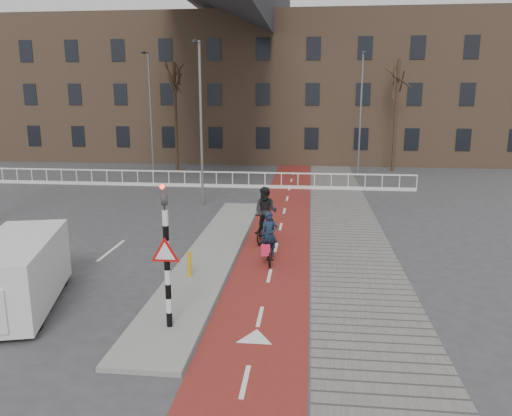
# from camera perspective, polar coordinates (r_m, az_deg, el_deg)

# --- Properties ---
(ground) EXTENTS (120.00, 120.00, 0.00)m
(ground) POSITION_cam_1_polar(r_m,az_deg,el_deg) (14.27, -5.24, -10.30)
(ground) COLOR #38383A
(ground) RESTS_ON ground
(bike_lane) EXTENTS (2.50, 60.00, 0.01)m
(bike_lane) POSITION_cam_1_polar(r_m,az_deg,el_deg) (23.55, 3.13, -0.90)
(bike_lane) COLOR maroon
(bike_lane) RESTS_ON ground
(sidewalk) EXTENTS (3.00, 60.00, 0.01)m
(sidewalk) POSITION_cam_1_polar(r_m,az_deg,el_deg) (23.58, 9.94, -1.06)
(sidewalk) COLOR slate
(sidewalk) RESTS_ON ground
(curb_island) EXTENTS (1.80, 16.00, 0.12)m
(curb_island) POSITION_cam_1_polar(r_m,az_deg,el_deg) (18.05, -4.93, -5.06)
(curb_island) COLOR gray
(curb_island) RESTS_ON ground
(traffic_signal) EXTENTS (0.80, 0.80, 3.68)m
(traffic_signal) POSITION_cam_1_polar(r_m,az_deg,el_deg) (11.87, -10.20, -5.05)
(traffic_signal) COLOR black
(traffic_signal) RESTS_ON curb_island
(bollard) EXTENTS (0.12, 0.12, 0.78)m
(bollard) POSITION_cam_1_polar(r_m,az_deg,el_deg) (15.54, -7.61, -6.38)
(bollard) COLOR #D49C0B
(bollard) RESTS_ON curb_island
(cyclist_near) EXTENTS (0.80, 1.72, 1.76)m
(cyclist_near) POSITION_cam_1_polar(r_m,az_deg,el_deg) (16.88, 1.51, -4.38)
(cyclist_near) COLOR black
(cyclist_near) RESTS_ON bike_lane
(cyclist_far) EXTENTS (1.07, 2.09, 2.14)m
(cyclist_far) POSITION_cam_1_polar(r_m,az_deg,el_deg) (19.25, 1.12, -1.28)
(cyclist_far) COLOR black
(cyclist_far) RESTS_ON bike_lane
(van) EXTENTS (2.83, 4.66, 1.87)m
(van) POSITION_cam_1_polar(r_m,az_deg,el_deg) (14.73, -25.52, -6.68)
(van) COLOR silver
(van) RESTS_ON ground
(railing) EXTENTS (28.00, 0.10, 0.99)m
(railing) POSITION_cam_1_polar(r_m,az_deg,el_deg) (31.27, -8.15, 2.99)
(railing) COLOR silver
(railing) RESTS_ON ground
(townhouse_row) EXTENTS (46.00, 10.00, 15.90)m
(townhouse_row) POSITION_cam_1_polar(r_m,az_deg,el_deg) (45.26, -1.08, 15.67)
(townhouse_row) COLOR #7F6047
(townhouse_row) RESTS_ON ground
(tree_mid) EXTENTS (0.23, 0.23, 7.85)m
(tree_mid) POSITION_cam_1_polar(r_m,az_deg,el_deg) (37.50, -9.15, 10.15)
(tree_mid) COLOR black
(tree_mid) RESTS_ON ground
(tree_right) EXTENTS (0.24, 0.24, 8.07)m
(tree_right) POSITION_cam_1_polar(r_m,az_deg,el_deg) (38.29, 15.68, 10.05)
(tree_right) COLOR black
(tree_right) RESTS_ON ground
(streetlight_near) EXTENTS (0.12, 0.12, 8.13)m
(streetlight_near) POSITION_cam_1_polar(r_m,az_deg,el_deg) (25.35, -6.29, 9.32)
(streetlight_near) COLOR slate
(streetlight_near) RESTS_ON ground
(streetlight_left) EXTENTS (0.12, 0.12, 8.43)m
(streetlight_left) POSITION_cam_1_polar(r_m,az_deg,el_deg) (36.11, -11.92, 10.40)
(streetlight_left) COLOR slate
(streetlight_left) RESTS_ON ground
(streetlight_right) EXTENTS (0.12, 0.12, 8.35)m
(streetlight_right) POSITION_cam_1_polar(r_m,az_deg,el_deg) (34.78, 11.85, 10.25)
(streetlight_right) COLOR slate
(streetlight_right) RESTS_ON ground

